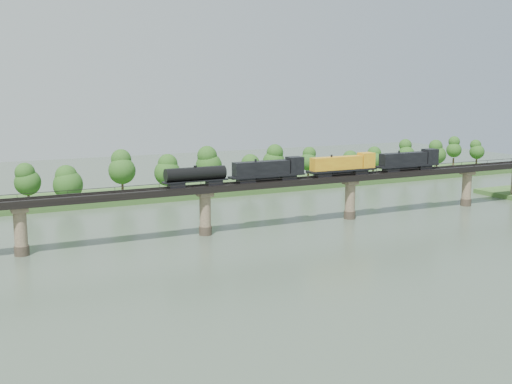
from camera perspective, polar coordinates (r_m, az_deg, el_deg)
name	(u,v)px	position (r m, az deg, el deg)	size (l,w,h in m)	color
ground	(266,268)	(121.76, 0.88, -6.74)	(400.00, 400.00, 0.00)	#394839
far_bank	(137,195)	(199.01, -10.52, -0.26)	(300.00, 24.00, 1.60)	#2D5120
bridge	(205,211)	(146.96, -4.54, -1.74)	(236.00, 30.00, 11.50)	#473A2D
bridge_superstructure	(205,184)	(145.85, -4.57, 0.70)	(220.00, 4.90, 0.75)	black
far_treeline	(113,172)	(191.42, -12.57, 1.72)	(289.06, 17.54, 13.60)	#382619
freight_train	(318,167)	(159.27, 5.55, 2.26)	(77.78, 3.03, 5.35)	black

